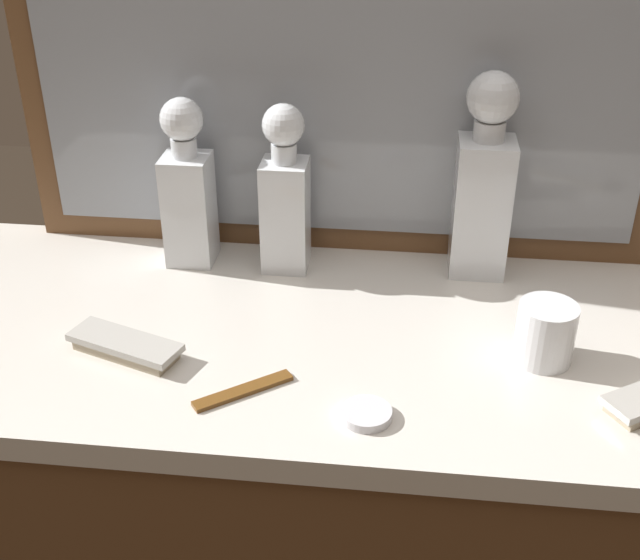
# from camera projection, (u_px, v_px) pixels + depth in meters

# --- Properties ---
(dresser) EXTENTS (1.27, 0.55, 0.93)m
(dresser) POSITION_uv_depth(u_px,v_px,m) (320.00, 554.00, 1.39)
(dresser) COLOR brown
(dresser) RESTS_ON ground_plane
(dresser_mirror) EXTENTS (1.02, 0.03, 0.75)m
(dresser_mirror) POSITION_uv_depth(u_px,v_px,m) (340.00, 19.00, 1.19)
(dresser_mirror) COLOR brown
(dresser_mirror) RESTS_ON dresser
(crystal_decanter_rear) EXTENTS (0.07, 0.07, 0.27)m
(crystal_decanter_rear) POSITION_uv_depth(u_px,v_px,m) (285.00, 204.00, 1.27)
(crystal_decanter_rear) COLOR white
(crystal_decanter_rear) RESTS_ON dresser
(crystal_decanter_center) EXTENTS (0.07, 0.07, 0.27)m
(crystal_decanter_center) POSITION_uv_depth(u_px,v_px,m) (188.00, 199.00, 1.29)
(crystal_decanter_center) COLOR white
(crystal_decanter_center) RESTS_ON dresser
(crystal_decanter_right) EXTENTS (0.09, 0.09, 0.32)m
(crystal_decanter_right) POSITION_uv_depth(u_px,v_px,m) (482.00, 195.00, 1.25)
(crystal_decanter_right) COLOR white
(crystal_decanter_right) RESTS_ON dresser
(crystal_tumbler_center) EXTENTS (0.08, 0.08, 0.08)m
(crystal_tumbler_center) POSITION_uv_depth(u_px,v_px,m) (545.00, 335.00, 1.08)
(crystal_tumbler_center) COLOR white
(crystal_tumbler_center) RESTS_ON dresser
(silver_brush_right) EXTENTS (0.17, 0.10, 0.02)m
(silver_brush_right) POSITION_uv_depth(u_px,v_px,m) (125.00, 346.00, 1.10)
(silver_brush_right) COLOR #B7A88C
(silver_brush_right) RESTS_ON dresser
(porcelain_dish) EXTENTS (0.06, 0.06, 0.01)m
(porcelain_dish) POSITION_uv_depth(u_px,v_px,m) (366.00, 414.00, 0.99)
(porcelain_dish) COLOR silver
(porcelain_dish) RESTS_ON dresser
(tortoiseshell_comb) EXTENTS (0.12, 0.10, 0.01)m
(tortoiseshell_comb) POSITION_uv_depth(u_px,v_px,m) (243.00, 391.00, 1.03)
(tortoiseshell_comb) COLOR brown
(tortoiseshell_comb) RESTS_ON dresser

